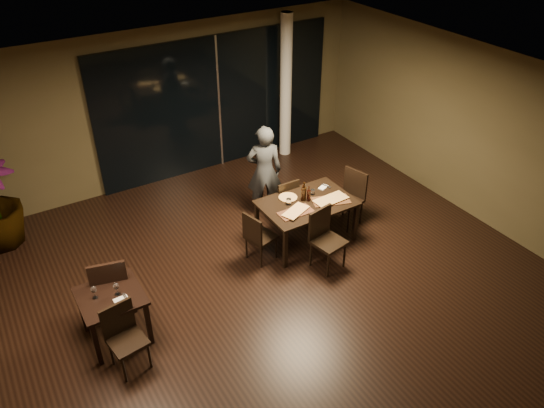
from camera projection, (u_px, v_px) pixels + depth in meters
The scene contains 30 objects.
ground at pixel (280, 287), 8.02m from camera, with size 8.00×8.00×0.00m, color black.
wall_back at pixel (168, 105), 10.10m from camera, with size 8.00×0.10×3.00m, color #443B24.
wall_right at pixel (484, 136), 8.96m from camera, with size 0.10×8.00×3.00m, color #443B24.
ceiling at pixel (283, 98), 6.37m from camera, with size 8.00×8.00×0.04m, color white.
window_panel at pixel (218, 103), 10.55m from camera, with size 5.00×0.06×2.70m, color black.
column at pixel (286, 87), 10.85m from camera, with size 0.24×0.24×3.00m, color silver.
main_table at pixel (307, 206), 8.66m from camera, with size 1.50×1.00×0.75m.
side_table at pixel (112, 302), 6.85m from camera, with size 0.80×0.80×0.75m.
chair_main_far at pixel (285, 199), 9.15m from camera, with size 0.42×0.42×0.89m.
chair_main_near at pixel (325, 235), 8.19m from camera, with size 0.53×0.53×0.99m.
chair_main_left at pixel (257, 235), 8.29m from camera, with size 0.50×0.50×0.89m.
chair_main_right at pixel (350, 195), 9.17m from camera, with size 0.57×0.57×0.99m.
chair_side_far at pixel (111, 285), 7.18m from camera, with size 0.59×0.59×1.05m.
chair_side_near at pixel (124, 334), 6.55m from camera, with size 0.48×0.48×0.92m.
diner at pixel (264, 171), 9.26m from camera, with size 0.58×0.39×1.71m, color #2E3033.
pizza_board_left at pixel (296, 212), 8.36m from camera, with size 0.56×0.28×0.01m, color #462516.
pizza_board_right at pixel (331, 201), 8.64m from camera, with size 0.61×0.31×0.01m, color #442715.
oblong_pizza_left at pixel (296, 211), 8.35m from camera, with size 0.46×0.21×0.02m, color maroon, non-canonical shape.
oblong_pizza_right at pixel (331, 200), 8.63m from camera, with size 0.55×0.25×0.02m, color maroon, non-canonical shape.
round_pizza at pixel (288, 198), 8.72m from camera, with size 0.30×0.30×0.01m, color red.
bottle_a at pixel (303, 193), 8.58m from camera, with size 0.06×0.06×0.28m, color black, non-canonical shape.
bottle_b at pixel (309, 194), 8.58m from camera, with size 0.06×0.06×0.27m, color black, non-canonical shape.
bottle_c at pixel (304, 192), 8.57m from camera, with size 0.07×0.07×0.33m, color black, non-canonical shape.
tumbler_left at pixel (289, 202), 8.54m from camera, with size 0.08×0.08×0.10m, color white.
tumbler_right at pixel (313, 192), 8.79m from camera, with size 0.07×0.07×0.09m, color white.
napkin_near at pixel (339, 196), 8.76m from camera, with size 0.18×0.10×0.01m, color white.
napkin_far at pixel (323, 187), 8.99m from camera, with size 0.18×0.10×0.01m, color white.
wine_glass_a at pixel (94, 292), 6.70m from camera, with size 0.08×0.08×0.18m, color white, non-canonical shape.
wine_glass_b at pixel (117, 289), 6.75m from camera, with size 0.08×0.08×0.17m, color white, non-canonical shape.
side_napkin at pixel (121, 300), 6.70m from camera, with size 0.18×0.11×0.01m, color white.
Camera 1 is at (-3.24, -5.08, 5.44)m, focal length 35.00 mm.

